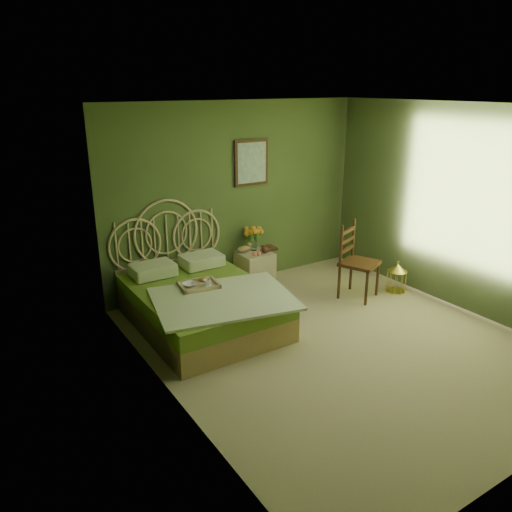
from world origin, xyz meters
TOP-DOWN VIEW (x-y plane):
  - floor at (0.00, 0.00)m, footprint 4.50×4.50m
  - ceiling at (0.00, 0.00)m, footprint 4.50×4.50m
  - wall_back at (0.00, 2.25)m, footprint 4.00×0.00m
  - wall_left at (-2.00, 0.00)m, footprint 0.00×4.50m
  - wall_right at (2.00, 0.00)m, footprint 0.00×4.50m
  - wall_art at (0.23, 2.22)m, footprint 0.54×0.04m
  - bed at (-1.10, 1.29)m, footprint 1.75×2.21m
  - nightstand at (0.13, 2.00)m, footprint 0.46×0.47m
  - chair at (1.09, 0.93)m, footprint 0.61×0.61m
  - birdcage at (1.70, 0.70)m, footprint 0.27×0.27m
  - book_lower at (0.31, 2.00)m, footprint 0.20×0.25m
  - book_upper at (0.31, 2.00)m, footprint 0.18×0.23m
  - cereal_bowl at (-1.24, 1.28)m, footprint 0.17×0.17m
  - coffee_cup at (-1.06, 1.17)m, footprint 0.10×0.10m

SIDE VIEW (x-z plane):
  - floor at x=0.00m, z-range 0.00..0.00m
  - birdcage at x=1.70m, z-range 0.00..0.40m
  - bed at x=-1.10m, z-range -0.38..0.98m
  - nightstand at x=0.13m, z-range -0.12..0.81m
  - book_lower at x=0.31m, z-range 0.50..0.52m
  - book_upper at x=0.31m, z-range 0.52..0.54m
  - cereal_bowl at x=-1.24m, z-range 0.53..0.57m
  - coffee_cup at x=-1.06m, z-range 0.53..0.61m
  - chair at x=1.09m, z-range 0.06..1.10m
  - wall_back at x=0.00m, z-range -0.70..3.30m
  - wall_left at x=-2.00m, z-range -0.95..3.55m
  - wall_right at x=2.00m, z-range -0.95..3.55m
  - wall_art at x=0.23m, z-range 1.43..2.07m
  - ceiling at x=0.00m, z-range 2.60..2.60m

